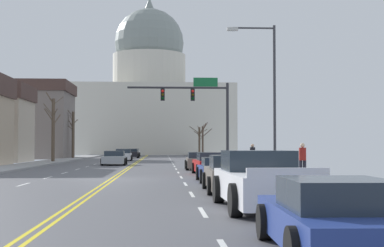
% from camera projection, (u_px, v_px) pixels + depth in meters
% --- Properties ---
extents(ground, '(20.00, 180.00, 0.20)m').
position_uv_depth(ground, '(112.00, 179.00, 27.61)').
color(ground, '#515156').
extents(signal_gantry, '(7.91, 0.41, 6.85)m').
position_uv_depth(signal_gantry, '(199.00, 103.00, 43.64)').
color(signal_gantry, '#28282D').
rests_on(signal_gantry, ground).
extents(street_lamp_right, '(2.49, 0.24, 7.69)m').
position_uv_depth(street_lamp_right, '(268.00, 86.00, 28.49)').
color(street_lamp_right, '#333338').
rests_on(street_lamp_right, ground).
extents(capitol_building, '(31.78, 21.93, 30.94)m').
position_uv_depth(capitol_building, '(149.00, 101.00, 109.37)').
color(capitol_building, beige).
rests_on(capitol_building, ground).
extents(sedan_near_00, '(2.15, 4.54, 1.22)m').
position_uv_depth(sedan_near_00, '(200.00, 161.00, 39.35)').
color(sedan_near_00, '#6B6056').
rests_on(sedan_near_00, ground).
extents(sedan_near_01, '(2.18, 4.69, 1.29)m').
position_uv_depth(sedan_near_01, '(212.00, 164.00, 32.63)').
color(sedan_near_01, '#B71414').
rests_on(sedan_near_01, ground).
extents(sedan_near_02, '(2.07, 4.28, 1.14)m').
position_uv_depth(sedan_near_02, '(220.00, 170.00, 26.13)').
color(sedan_near_02, navy).
rests_on(sedan_near_02, ground).
extents(sedan_near_03, '(2.01, 4.66, 1.34)m').
position_uv_depth(sedan_near_03, '(232.00, 175.00, 20.39)').
color(sedan_near_03, '#6B6056').
rests_on(sedan_near_03, ground).
extents(pickup_truck_near_04, '(2.37, 5.56, 1.55)m').
position_uv_depth(pickup_truck_near_04, '(262.00, 182.00, 15.05)').
color(pickup_truck_near_04, silver).
rests_on(pickup_truck_near_04, ground).
extents(sedan_near_05, '(2.04, 4.47, 1.18)m').
position_uv_depth(sedan_near_05, '(333.00, 219.00, 8.63)').
color(sedan_near_05, navy).
rests_on(sedan_near_05, ground).
extents(sedan_oncoming_00, '(2.15, 4.63, 1.21)m').
position_uv_depth(sedan_oncoming_00, '(114.00, 158.00, 48.59)').
color(sedan_oncoming_00, '#9EA3A8').
rests_on(sedan_oncoming_00, ground).
extents(sedan_oncoming_01, '(2.08, 4.62, 1.30)m').
position_uv_depth(sedan_oncoming_01, '(123.00, 155.00, 62.48)').
color(sedan_oncoming_01, silver).
rests_on(sedan_oncoming_01, ground).
extents(sedan_oncoming_02, '(2.01, 4.31, 1.24)m').
position_uv_depth(sedan_oncoming_02, '(132.00, 154.00, 75.80)').
color(sedan_oncoming_02, black).
rests_on(sedan_oncoming_02, ground).
extents(sedan_oncoming_03, '(2.05, 4.69, 1.21)m').
position_uv_depth(sedan_oncoming_03, '(133.00, 153.00, 85.01)').
color(sedan_oncoming_03, silver).
rests_on(sedan_oncoming_03, ground).
extents(flank_building_01, '(12.89, 9.31, 9.80)m').
position_uv_depth(flank_building_01, '(21.00, 120.00, 71.99)').
color(flank_building_01, slate).
rests_on(flank_building_01, ground).
extents(bare_tree_00, '(2.47, 2.17, 4.68)m').
position_uv_depth(bare_tree_00, '(203.00, 139.00, 74.20)').
color(bare_tree_00, '#423328').
rests_on(bare_tree_00, ground).
extents(bare_tree_01, '(1.75, 2.40, 6.04)m').
position_uv_depth(bare_tree_01, '(73.00, 133.00, 71.17)').
color(bare_tree_01, brown).
rests_on(bare_tree_01, ground).
extents(bare_tree_02, '(2.80, 2.10, 4.63)m').
position_uv_depth(bare_tree_02, '(200.00, 140.00, 82.41)').
color(bare_tree_02, '#4C3D2D').
rests_on(bare_tree_02, ground).
extents(bare_tree_03, '(1.88, 1.41, 6.82)m').
position_uv_depth(bare_tree_03, '(53.00, 128.00, 55.03)').
color(bare_tree_03, brown).
rests_on(bare_tree_03, ground).
extents(pedestrian_00, '(0.35, 0.34, 1.66)m').
position_uv_depth(pedestrian_00, '(303.00, 159.00, 26.72)').
color(pedestrian_00, black).
rests_on(pedestrian_00, ground).
extents(pedestrian_01, '(0.35, 0.34, 1.65)m').
position_uv_depth(pedestrian_01, '(253.00, 155.00, 35.95)').
color(pedestrian_01, '#33333D').
rests_on(pedestrian_01, ground).
extents(bicycle_parked, '(0.12, 1.77, 0.85)m').
position_uv_depth(bicycle_parked, '(262.00, 169.00, 28.87)').
color(bicycle_parked, black).
rests_on(bicycle_parked, ground).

